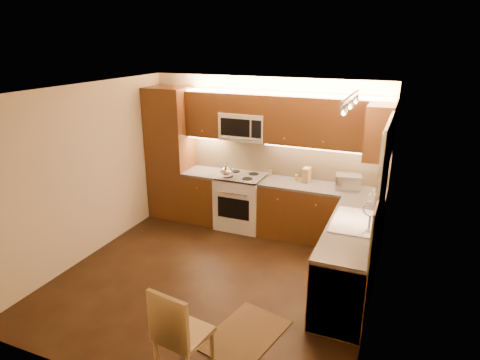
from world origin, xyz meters
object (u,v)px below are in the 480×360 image
at_px(microwave, 244,126).
at_px(sink, 355,216).
at_px(kettle, 227,170).
at_px(knife_block, 306,175).
at_px(toaster_oven, 348,182).
at_px(stove, 241,201).
at_px(dining_chair, 184,331).
at_px(soap_bottle, 373,197).

distance_m(microwave, sink, 2.48).
xyz_separation_m(kettle, knife_block, (1.24, 0.33, -0.02)).
bearing_deg(knife_block, toaster_oven, -1.74).
bearing_deg(microwave, toaster_oven, -1.68).
bearing_deg(sink, stove, 150.64).
xyz_separation_m(toaster_oven, dining_chair, (-0.93, -3.40, -0.52)).
xyz_separation_m(microwave, toaster_oven, (1.73, -0.05, -0.71)).
bearing_deg(stove, dining_chair, -76.55).
height_order(microwave, knife_block, microwave).
bearing_deg(soap_bottle, dining_chair, -101.91).
bearing_deg(soap_bottle, sink, -88.10).
relative_size(toaster_oven, soap_bottle, 1.76).
bearing_deg(kettle, sink, -38.05).
relative_size(microwave, knife_block, 3.27).
relative_size(stove, soap_bottle, 4.36).
relative_size(microwave, soap_bottle, 3.60).
height_order(toaster_oven, knife_block, knife_block).
height_order(soap_bottle, dining_chair, soap_bottle).
bearing_deg(stove, soap_bottle, -11.12).
xyz_separation_m(knife_block, soap_bottle, (1.07, -0.56, -0.01)).
bearing_deg(stove, sink, -29.36).
relative_size(kettle, knife_block, 1.03).
distance_m(toaster_oven, knife_block, 0.66).
xyz_separation_m(sink, dining_chair, (-1.21, -2.19, -0.48)).
height_order(stove, toaster_oven, toaster_oven).
bearing_deg(knife_block, sink, -50.19).
bearing_deg(knife_block, kettle, -161.67).
relative_size(microwave, dining_chair, 0.77).
height_order(toaster_oven, dining_chair, toaster_oven).
bearing_deg(toaster_oven, dining_chair, -114.10).
relative_size(knife_block, dining_chair, 0.23).
xyz_separation_m(stove, microwave, (0.00, 0.14, 1.26)).
xyz_separation_m(toaster_oven, soap_bottle, (0.41, -0.50, -0.01)).
bearing_deg(toaster_oven, microwave, 169.58).
distance_m(kettle, dining_chair, 3.32).
bearing_deg(stove, toaster_oven, 2.80).
distance_m(sink, kettle, 2.37).
bearing_deg(microwave, kettle, -118.98).
relative_size(soap_bottle, dining_chair, 0.21).
xyz_separation_m(soap_bottle, dining_chair, (-1.35, -2.89, -0.51)).
distance_m(stove, toaster_oven, 1.81).
relative_size(sink, dining_chair, 0.87).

